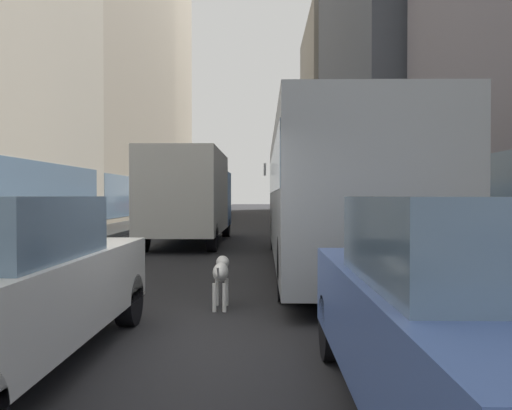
# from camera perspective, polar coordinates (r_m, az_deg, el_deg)

# --- Properties ---
(ground_plane) EXTENTS (120.00, 120.00, 0.00)m
(ground_plane) POSITION_cam_1_polar(r_m,az_deg,el_deg) (40.52, -0.98, -1.28)
(ground_plane) COLOR #232326
(sidewalk_left) EXTENTS (2.40, 110.00, 0.15)m
(sidewalk_left) POSITION_cam_1_polar(r_m,az_deg,el_deg) (41.10, -8.95, -1.16)
(sidewalk_left) COLOR gray
(sidewalk_left) RESTS_ON ground
(sidewalk_right) EXTENTS (2.40, 110.00, 0.15)m
(sidewalk_right) POSITION_cam_1_polar(r_m,az_deg,el_deg) (40.73, 7.06, -1.17)
(sidewalk_right) COLOR #9E9991
(sidewalk_right) RESTS_ON ground
(building_left_far) EXTENTS (8.13, 16.44, 37.14)m
(building_left_far) POSITION_cam_1_polar(r_m,az_deg,el_deg) (61.59, -12.08, 16.96)
(building_left_far) COLOR #A0937F
(building_left_far) RESTS_ON ground
(building_right_mid) EXTENTS (11.20, 23.57, 23.24)m
(building_right_mid) POSITION_cam_1_polar(r_m,az_deg,el_deg) (38.87, 17.32, 15.87)
(building_right_mid) COLOR #4C515B
(building_right_mid) RESTS_ON ground
(building_right_far) EXTENTS (11.93, 18.41, 20.49)m
(building_right_far) POSITION_cam_1_polar(r_m,az_deg,el_deg) (59.19, 11.32, 9.37)
(building_right_far) COLOR gray
(building_right_far) RESTS_ON ground
(transit_bus) EXTENTS (2.78, 11.53, 3.05)m
(transit_bus) POSITION_cam_1_polar(r_m,az_deg,el_deg) (12.22, 7.86, 1.72)
(transit_bus) COLOR #999EA3
(transit_bus) RESTS_ON ground
(car_yellow_taxi) EXTENTS (1.88, 3.96, 1.62)m
(car_yellow_taxi) POSITION_cam_1_polar(r_m,az_deg,el_deg) (30.37, -6.91, -0.51)
(car_yellow_taxi) COLOR yellow
(car_yellow_taxi) RESTS_ON ground
(car_red_coupe) EXTENTS (1.77, 4.44, 1.62)m
(car_red_coupe) POSITION_cam_1_polar(r_m,az_deg,el_deg) (46.46, -4.21, 0.03)
(car_red_coupe) COLOR red
(car_red_coupe) RESTS_ON ground
(car_blue_hatchback) EXTENTS (1.83, 4.18, 1.62)m
(car_blue_hatchback) POSITION_cam_1_polar(r_m,az_deg,el_deg) (3.80, 24.37, -11.27)
(car_blue_hatchback) COLOR #4C6BB7
(car_blue_hatchback) RESTS_ON ground
(car_black_suv) EXTENTS (1.85, 4.31, 1.62)m
(car_black_suv) POSITION_cam_1_polar(r_m,az_deg,el_deg) (37.09, -5.49, -0.23)
(car_black_suv) COLOR black
(car_black_suv) RESTS_ON ground
(car_silver_sedan) EXTENTS (1.93, 3.91, 1.62)m
(car_silver_sedan) POSITION_cam_1_polar(r_m,az_deg,el_deg) (22.35, 4.69, -1.05)
(car_silver_sedan) COLOR #B7BABF
(car_silver_sedan) RESTS_ON ground
(box_truck) EXTENTS (2.30, 7.50, 3.05)m
(box_truck) POSITION_cam_1_polar(r_m,az_deg,el_deg) (17.83, -7.23, 1.14)
(box_truck) COLOR #19519E
(box_truck) RESTS_ON ground
(dalmatian_dog) EXTENTS (0.22, 0.96, 0.72)m
(dalmatian_dog) POSITION_cam_1_polar(r_m,az_deg,el_deg) (7.61, -3.87, -7.39)
(dalmatian_dog) COLOR white
(dalmatian_dog) RESTS_ON ground
(pedestrian_with_handbag) EXTENTS (0.45, 0.34, 1.69)m
(pedestrian_with_handbag) POSITION_cam_1_polar(r_m,az_deg,el_deg) (14.31, 20.98, -1.50)
(pedestrian_with_handbag) COLOR #1E1E2D
(pedestrian_with_handbag) RESTS_ON sidewalk_right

